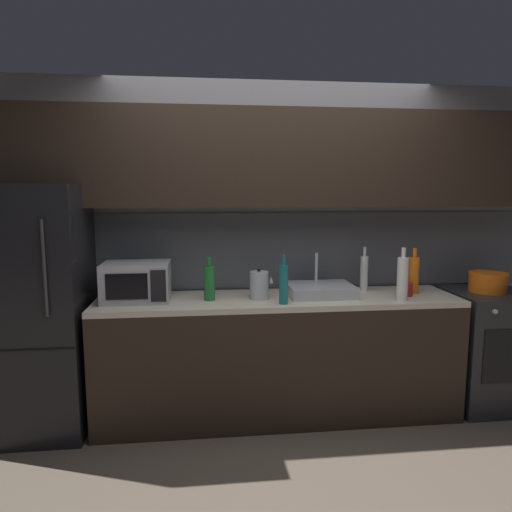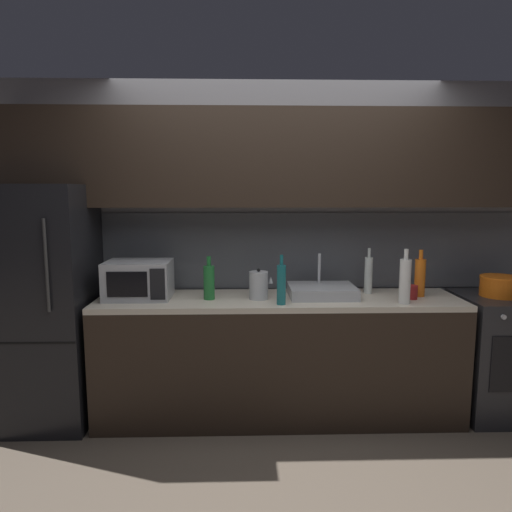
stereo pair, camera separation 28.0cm
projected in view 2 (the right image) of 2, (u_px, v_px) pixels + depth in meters
ground_plane at (290, 492)px, 2.57m from camera, size 10.00×10.00×0.00m
back_wall at (276, 206)px, 3.55m from camera, size 4.36×0.44×2.50m
counter_run at (278, 357)px, 3.40m from camera, size 2.62×0.60×0.90m
refrigerator at (44, 305)px, 3.30m from camera, size 0.68×0.69×1.71m
oven_range at (498, 355)px, 3.45m from camera, size 0.60×0.62×0.90m
microwave at (139, 280)px, 3.31m from camera, size 0.46×0.35×0.27m
sink_basin at (322, 291)px, 3.37m from camera, size 0.48×0.38×0.30m
kettle at (259, 285)px, 3.29m from camera, size 0.17×0.13×0.22m
wine_bottle_teal at (281, 284)px, 3.12m from camera, size 0.06×0.06×0.34m
wine_bottle_green at (209, 282)px, 3.27m from camera, size 0.08×0.08×0.31m
wine_bottle_orange at (420, 277)px, 3.37m from camera, size 0.08×0.08×0.34m
wine_bottle_white at (405, 281)px, 3.15m from camera, size 0.08×0.08×0.38m
wine_bottle_clear at (368, 274)px, 3.47m from camera, size 0.06×0.06×0.34m
mug_red at (411, 292)px, 3.30m from camera, size 0.09×0.09×0.10m
cooking_pot at (500, 286)px, 3.38m from camera, size 0.28×0.28×0.15m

